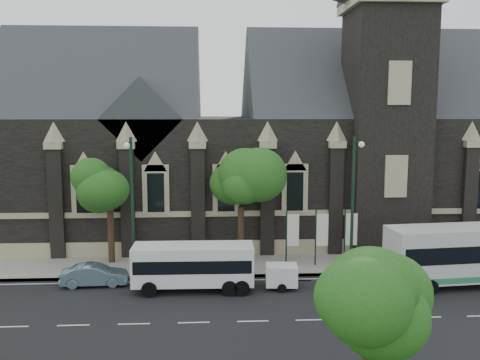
{
  "coord_description": "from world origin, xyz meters",
  "views": [
    {
      "loc": [
        0.9,
        -25.42,
        10.71
      ],
      "look_at": [
        2.68,
        6.0,
        6.45
      ],
      "focal_mm": 39.33,
      "sensor_mm": 36.0,
      "label": 1
    }
  ],
  "objects": [
    {
      "name": "ground",
      "position": [
        0.0,
        0.0,
        0.0
      ],
      "size": [
        160.0,
        160.0,
        0.0
      ],
      "primitive_type": "plane",
      "color": "black",
      "rests_on": "ground"
    },
    {
      "name": "sidewalk",
      "position": [
        0.0,
        9.5,
        0.07
      ],
      "size": [
        80.0,
        5.0,
        0.15
      ],
      "primitive_type": "cube",
      "color": "#9A948C",
      "rests_on": "ground"
    },
    {
      "name": "museum",
      "position": [
        5.12,
        18.78,
        8.17
      ],
      "size": [
        40.0,
        17.7,
        29.9
      ],
      "color": "black",
      "rests_on": "ground"
    },
    {
      "name": "tree_park_east",
      "position": [
        6.18,
        -9.32,
        4.62
      ],
      "size": [
        3.4,
        3.4,
        6.28
      ],
      "color": "black",
      "rests_on": "ground"
    },
    {
      "name": "tree_walk_right",
      "position": [
        3.21,
        10.71,
        5.82
      ],
      "size": [
        4.08,
        4.08,
        7.8
      ],
      "color": "black",
      "rests_on": "ground"
    },
    {
      "name": "tree_walk_left",
      "position": [
        -5.8,
        10.7,
        5.73
      ],
      "size": [
        3.91,
        3.91,
        7.64
      ],
      "color": "black",
      "rests_on": "ground"
    },
    {
      "name": "street_lamp_near",
      "position": [
        10.0,
        7.09,
        5.11
      ],
      "size": [
        0.36,
        1.88,
        9.0
      ],
      "color": "black",
      "rests_on": "ground"
    },
    {
      "name": "street_lamp_mid",
      "position": [
        -4.0,
        7.09,
        5.11
      ],
      "size": [
        0.36,
        1.88,
        9.0
      ],
      "color": "black",
      "rests_on": "ground"
    },
    {
      "name": "banner_flag_left",
      "position": [
        6.29,
        9.0,
        2.38
      ],
      "size": [
        0.9,
        0.1,
        4.0
      ],
      "color": "black",
      "rests_on": "ground"
    },
    {
      "name": "banner_flag_center",
      "position": [
        8.29,
        9.0,
        2.38
      ],
      "size": [
        0.9,
        0.1,
        4.0
      ],
      "color": "black",
      "rests_on": "ground"
    },
    {
      "name": "banner_flag_right",
      "position": [
        10.29,
        9.0,
        2.38
      ],
      "size": [
        0.9,
        0.1,
        4.0
      ],
      "color": "black",
      "rests_on": "ground"
    },
    {
      "name": "shuttle_bus",
      "position": [
        -0.14,
        4.88,
        1.59
      ],
      "size": [
        7.14,
        2.61,
        2.74
      ],
      "rotation": [
        0.0,
        0.0,
        -0.02
      ],
      "color": "white",
      "rests_on": "ground"
    },
    {
      "name": "box_trailer",
      "position": [
        5.12,
        4.83,
        0.83
      ],
      "size": [
        2.77,
        1.63,
        1.45
      ],
      "rotation": [
        0.0,
        0.0,
        -0.08
      ],
      "color": "silver",
      "rests_on": "ground"
    },
    {
      "name": "sedan",
      "position": [
        -6.22,
        6.02,
        0.66
      ],
      "size": [
        4.08,
        1.62,
        1.32
      ],
      "primitive_type": "imported",
      "rotation": [
        0.0,
        0.0,
        1.63
      ],
      "color": "slate",
      "rests_on": "ground"
    }
  ]
}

